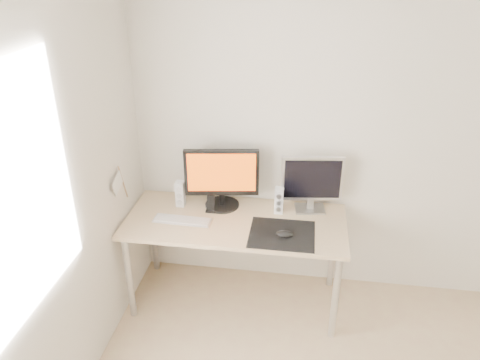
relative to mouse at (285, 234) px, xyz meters
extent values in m
plane|color=silver|center=(0.56, 0.54, 0.50)|extent=(3.50, 0.00, 3.50)
plane|color=silver|center=(-1.19, -1.21, 0.50)|extent=(0.00, 3.50, 3.50)
cube|color=black|center=(-0.02, 0.03, -0.02)|extent=(0.45, 0.40, 0.00)
ellipsoid|color=black|center=(0.00, 0.00, 0.00)|extent=(0.12, 0.07, 0.04)
cube|color=#D1B587|center=(-0.37, 0.17, -0.04)|extent=(1.60, 0.70, 0.03)
cylinder|color=silver|center=(-1.11, -0.12, -0.40)|extent=(0.05, 0.05, 0.70)
cylinder|color=silver|center=(0.37, -0.12, -0.40)|extent=(0.05, 0.05, 0.70)
cylinder|color=silver|center=(-1.11, 0.46, -0.40)|extent=(0.05, 0.05, 0.70)
cylinder|color=silver|center=(0.37, 0.46, -0.40)|extent=(0.05, 0.05, 0.70)
cylinder|color=black|center=(-0.50, 0.36, -0.02)|extent=(0.30, 0.30, 0.02)
cylinder|color=black|center=(-0.50, 0.36, 0.05)|extent=(0.05, 0.05, 0.12)
cube|color=black|center=(-0.50, 0.35, 0.26)|extent=(0.55, 0.13, 0.36)
cube|color=orange|center=(-0.49, 0.33, 0.27)|extent=(0.49, 0.08, 0.30)
cube|color=#ACADAF|center=(0.16, 0.40, -0.02)|extent=(0.24, 0.19, 0.01)
cube|color=silver|center=(0.16, 0.40, 0.04)|extent=(0.05, 0.05, 0.10)
cube|color=silver|center=(0.16, 0.40, 0.24)|extent=(0.45, 0.10, 0.34)
cube|color=black|center=(0.17, 0.38, 0.24)|extent=(0.41, 0.06, 0.30)
cube|color=white|center=(-0.81, 0.32, 0.08)|extent=(0.06, 0.07, 0.20)
cylinder|color=silver|center=(-0.81, 0.28, 0.02)|extent=(0.04, 0.01, 0.04)
cylinder|color=silver|center=(-0.81, 0.28, 0.08)|extent=(0.04, 0.01, 0.04)
cylinder|color=silver|center=(-0.81, 0.28, 0.13)|extent=(0.04, 0.01, 0.04)
cube|color=white|center=(-0.07, 0.33, 0.08)|extent=(0.06, 0.07, 0.20)
cylinder|color=#BCBCBF|center=(-0.07, 0.29, 0.02)|extent=(0.04, 0.01, 0.04)
cylinder|color=silver|center=(-0.07, 0.29, 0.08)|extent=(0.04, 0.01, 0.04)
cylinder|color=#AEAEB0|center=(-0.07, 0.29, 0.13)|extent=(0.04, 0.01, 0.04)
cube|color=#B2B2B4|center=(-0.74, 0.10, -0.02)|extent=(0.42, 0.14, 0.01)
cube|color=silver|center=(-0.74, 0.10, -0.01)|extent=(0.40, 0.12, 0.01)
cube|color=black|center=(-0.57, 0.27, -0.02)|extent=(0.07, 0.06, 0.02)
cube|color=black|center=(-0.57, 0.27, 0.05)|extent=(0.06, 0.03, 0.12)
cylinder|color=#A57F54|center=(-1.16, 0.09, 0.27)|extent=(0.01, 0.10, 0.29)
cube|color=white|center=(-1.16, 0.00, 0.31)|extent=(0.00, 0.19, 0.15)
camera|label=1|loc=(0.09, -2.70, 1.76)|focal=35.00mm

